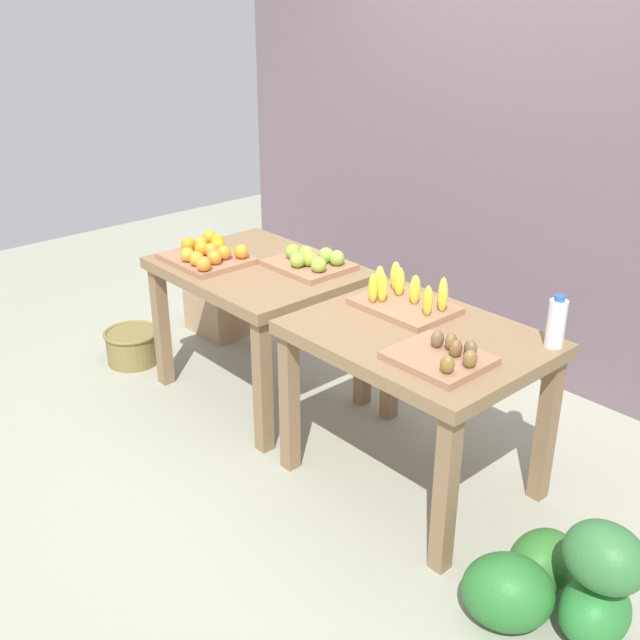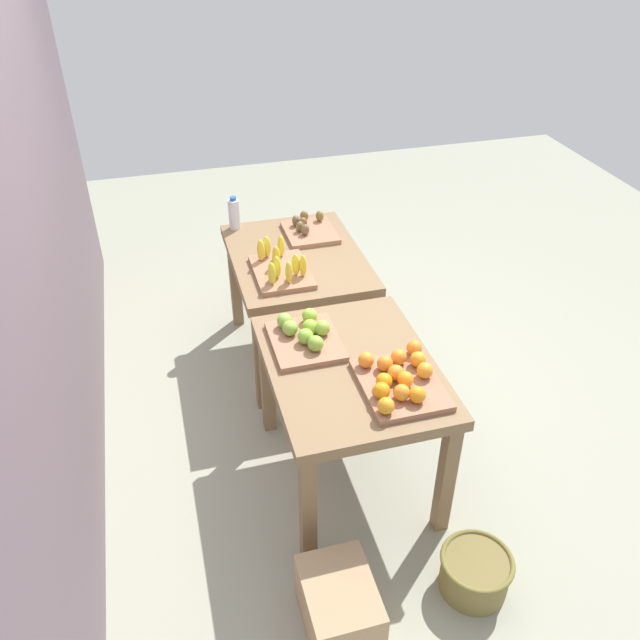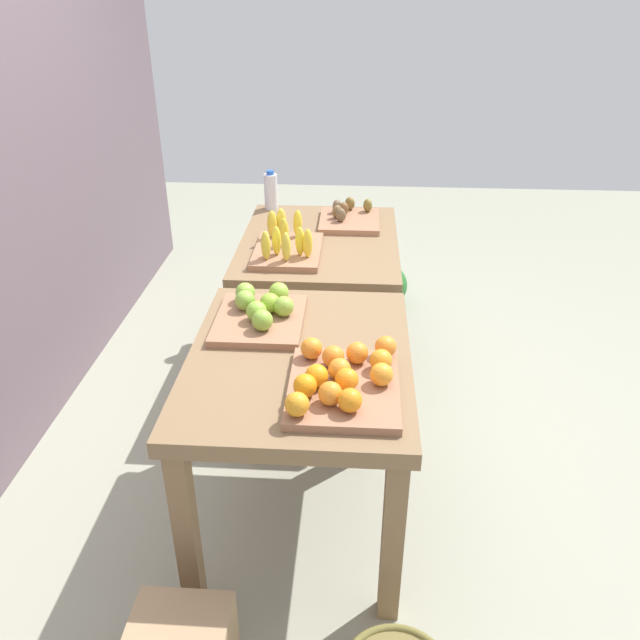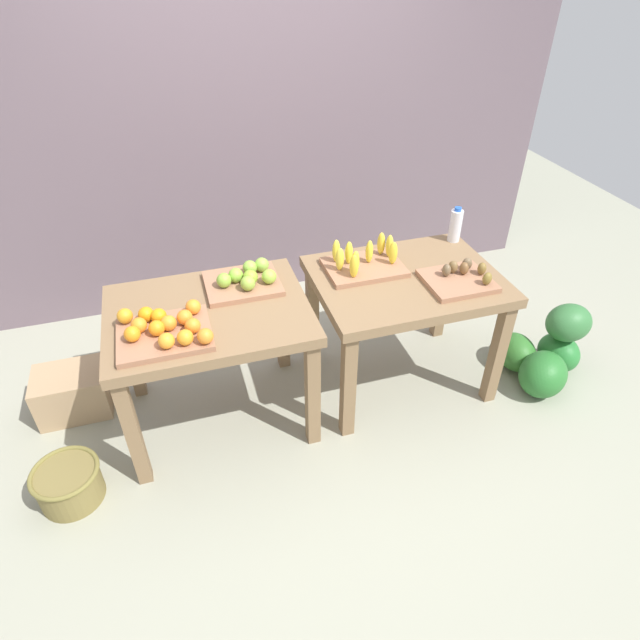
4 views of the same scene
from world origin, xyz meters
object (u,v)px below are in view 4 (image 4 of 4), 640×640
(watermelon_pile, at_px, (546,353))
(display_table_right, at_px, (405,293))
(apple_bin, at_px, (245,280))
(kiwi_bin, at_px, (460,278))
(water_bottle, at_px, (455,225))
(cardboard_produce_box, at_px, (73,392))
(orange_bin, at_px, (165,329))
(wicker_basket, at_px, (69,483))
(banana_crate, at_px, (364,262))
(display_table_left, at_px, (210,328))

(watermelon_pile, bearing_deg, display_table_right, 164.30)
(apple_bin, xyz_separation_m, kiwi_bin, (1.14, -0.31, -0.01))
(water_bottle, relative_size, cardboard_produce_box, 0.56)
(orange_bin, bearing_deg, display_table_right, 6.92)
(kiwi_bin, relative_size, cardboard_produce_box, 0.90)
(orange_bin, distance_m, wicker_basket, 0.94)
(apple_bin, distance_m, wicker_basket, 1.36)
(banana_crate, height_order, wicker_basket, banana_crate)
(display_table_right, bearing_deg, apple_bin, 169.18)
(display_table_right, xyz_separation_m, apple_bin, (-0.89, 0.17, 0.15))
(kiwi_bin, relative_size, watermelon_pile, 0.58)
(kiwi_bin, height_order, water_bottle, water_bottle)
(wicker_basket, bearing_deg, display_table_left, 23.19)
(apple_bin, height_order, kiwi_bin, apple_bin)
(banana_crate, distance_m, wicker_basket, 1.93)
(display_table_left, height_order, display_table_right, same)
(banana_crate, xyz_separation_m, wicker_basket, (-1.73, -0.49, -0.70))
(display_table_right, xyz_separation_m, cardboard_produce_box, (-1.95, 0.30, -0.51))
(kiwi_bin, bearing_deg, orange_bin, -179.30)
(watermelon_pile, distance_m, wicker_basket, 2.84)
(orange_bin, xyz_separation_m, water_bottle, (1.79, 0.47, 0.06))
(cardboard_produce_box, bearing_deg, display_table_right, -8.76)
(display_table_left, height_order, apple_bin, apple_bin)
(water_bottle, bearing_deg, orange_bin, -165.31)
(display_table_left, relative_size, cardboard_produce_box, 2.60)
(watermelon_pile, bearing_deg, display_table_left, 172.85)
(orange_bin, xyz_separation_m, wicker_basket, (-0.60, -0.19, -0.70))
(display_table_right, relative_size, water_bottle, 4.68)
(display_table_left, bearing_deg, orange_bin, -143.15)
(kiwi_bin, bearing_deg, display_table_right, 150.12)
(kiwi_bin, xyz_separation_m, watermelon_pile, (0.66, -0.11, -0.61))
(display_table_left, bearing_deg, watermelon_pile, -7.15)
(water_bottle, relative_size, wicker_basket, 0.67)
(display_table_left, height_order, kiwi_bin, kiwi_bin)
(display_table_right, bearing_deg, display_table_left, 180.00)
(water_bottle, distance_m, watermelon_pile, 0.99)
(wicker_basket, bearing_deg, cardboard_produce_box, 90.98)
(orange_bin, relative_size, apple_bin, 1.13)
(kiwi_bin, relative_size, water_bottle, 1.62)
(kiwi_bin, distance_m, water_bottle, 0.50)
(cardboard_produce_box, bearing_deg, orange_bin, -37.08)
(banana_crate, bearing_deg, watermelon_pile, -19.66)
(wicker_basket, bearing_deg, display_table_right, 10.24)
(water_bottle, bearing_deg, display_table_left, -168.95)
(display_table_right, relative_size, apple_bin, 2.60)
(watermelon_pile, xyz_separation_m, cardboard_produce_box, (-2.85, 0.55, -0.04))
(display_table_left, distance_m, wicker_basket, 1.04)
(display_table_left, relative_size, banana_crate, 2.36)
(kiwi_bin, bearing_deg, display_table_left, 174.05)
(banana_crate, bearing_deg, display_table_right, -34.47)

